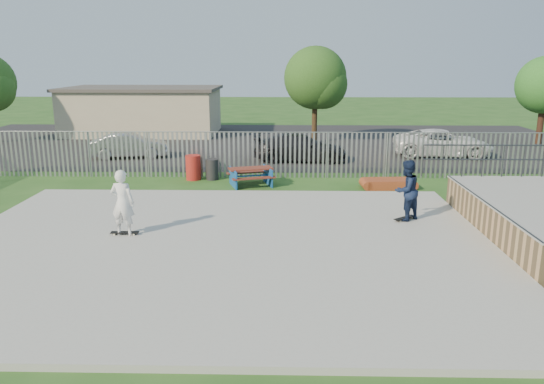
{
  "coord_description": "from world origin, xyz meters",
  "views": [
    {
      "loc": [
        1.74,
        -13.72,
        5.05
      ],
      "look_at": [
        1.39,
        2.0,
        1.1
      ],
      "focal_mm": 35.0,
      "sensor_mm": 36.0,
      "label": 1
    }
  ],
  "objects_px": {
    "trash_bin_grey": "(212,169)",
    "tree_mid": "(315,78)",
    "picnic_table": "(251,176)",
    "car_dark": "(300,148)",
    "skater_white": "(123,203)",
    "skater_navy": "(406,190)",
    "car_white": "(443,143)",
    "funbox": "(388,184)",
    "trash_bin_red": "(193,168)",
    "car_silver": "(130,145)"
  },
  "relations": [
    {
      "from": "car_dark",
      "to": "skater_navy",
      "type": "xyz_separation_m",
      "value": [
        2.97,
        -10.54,
        0.4
      ]
    },
    {
      "from": "funbox",
      "to": "trash_bin_grey",
      "type": "height_order",
      "value": "trash_bin_grey"
    },
    {
      "from": "tree_mid",
      "to": "skater_navy",
      "type": "bearing_deg",
      "value": -83.5
    },
    {
      "from": "skater_navy",
      "to": "trash_bin_grey",
      "type": "bearing_deg",
      "value": -80.21
    },
    {
      "from": "picnic_table",
      "to": "car_dark",
      "type": "bearing_deg",
      "value": 51.05
    },
    {
      "from": "car_white",
      "to": "skater_white",
      "type": "height_order",
      "value": "skater_white"
    },
    {
      "from": "funbox",
      "to": "skater_navy",
      "type": "xyz_separation_m",
      "value": [
        -0.41,
        -4.83,
        0.92
      ]
    },
    {
      "from": "trash_bin_red",
      "to": "car_silver",
      "type": "height_order",
      "value": "car_silver"
    },
    {
      "from": "picnic_table",
      "to": "car_white",
      "type": "distance_m",
      "value": 11.97
    },
    {
      "from": "picnic_table",
      "to": "skater_navy",
      "type": "xyz_separation_m",
      "value": [
        5.15,
        -5.18,
        0.72
      ]
    },
    {
      "from": "trash_bin_grey",
      "to": "tree_mid",
      "type": "distance_m",
      "value": 12.18
    },
    {
      "from": "trash_bin_red",
      "to": "trash_bin_grey",
      "type": "relative_size",
      "value": 1.19
    },
    {
      "from": "car_dark",
      "to": "skater_navy",
      "type": "height_order",
      "value": "skater_navy"
    },
    {
      "from": "tree_mid",
      "to": "skater_white",
      "type": "height_order",
      "value": "tree_mid"
    },
    {
      "from": "trash_bin_grey",
      "to": "skater_white",
      "type": "distance_m",
      "value": 8.04
    },
    {
      "from": "tree_mid",
      "to": "funbox",
      "type": "bearing_deg",
      "value": -79.01
    },
    {
      "from": "funbox",
      "to": "skater_white",
      "type": "distance_m",
      "value": 10.94
    },
    {
      "from": "trash_bin_red",
      "to": "car_dark",
      "type": "xyz_separation_m",
      "value": [
        4.71,
        4.33,
        0.17
      ]
    },
    {
      "from": "trash_bin_grey",
      "to": "car_white",
      "type": "bearing_deg",
      "value": 26.84
    },
    {
      "from": "tree_mid",
      "to": "skater_white",
      "type": "bearing_deg",
      "value": -109.28
    },
    {
      "from": "trash_bin_red",
      "to": "tree_mid",
      "type": "distance_m",
      "value": 12.54
    },
    {
      "from": "picnic_table",
      "to": "skater_white",
      "type": "xyz_separation_m",
      "value": [
        -3.21,
        -6.8,
        0.72
      ]
    },
    {
      "from": "trash_bin_grey",
      "to": "car_white",
      "type": "relative_size",
      "value": 0.17
    },
    {
      "from": "picnic_table",
      "to": "tree_mid",
      "type": "xyz_separation_m",
      "value": [
        3.24,
        11.63,
        3.56
      ]
    },
    {
      "from": "picnic_table",
      "to": "car_white",
      "type": "bearing_deg",
      "value": 18.33
    },
    {
      "from": "trash_bin_grey",
      "to": "car_silver",
      "type": "height_order",
      "value": "car_silver"
    },
    {
      "from": "trash_bin_grey",
      "to": "tree_mid",
      "type": "bearing_deg",
      "value": 64.87
    },
    {
      "from": "car_white",
      "to": "skater_navy",
      "type": "xyz_separation_m",
      "value": [
        -4.63,
        -12.07,
        0.37
      ]
    },
    {
      "from": "car_silver",
      "to": "car_dark",
      "type": "xyz_separation_m",
      "value": [
        8.9,
        -0.71,
        0.03
      ]
    },
    {
      "from": "car_silver",
      "to": "car_white",
      "type": "distance_m",
      "value": 16.52
    },
    {
      "from": "car_dark",
      "to": "skater_white",
      "type": "height_order",
      "value": "skater_white"
    },
    {
      "from": "tree_mid",
      "to": "picnic_table",
      "type": "bearing_deg",
      "value": -105.56
    },
    {
      "from": "car_white",
      "to": "car_dark",
      "type": "bearing_deg",
      "value": 107.18
    },
    {
      "from": "trash_bin_grey",
      "to": "skater_navy",
      "type": "xyz_separation_m",
      "value": [
        6.87,
        -6.24,
        0.66
      ]
    },
    {
      "from": "trash_bin_grey",
      "to": "skater_white",
      "type": "bearing_deg",
      "value": -100.74
    },
    {
      "from": "trash_bin_red",
      "to": "car_white",
      "type": "bearing_deg",
      "value": 25.39
    },
    {
      "from": "trash_bin_red",
      "to": "car_dark",
      "type": "relative_size",
      "value": 0.23
    },
    {
      "from": "trash_bin_grey",
      "to": "car_white",
      "type": "height_order",
      "value": "car_white"
    },
    {
      "from": "skater_white",
      "to": "car_silver",
      "type": "bearing_deg",
      "value": -66.23
    },
    {
      "from": "funbox",
      "to": "trash_bin_grey",
      "type": "distance_m",
      "value": 7.42
    },
    {
      "from": "funbox",
      "to": "car_white",
      "type": "bearing_deg",
      "value": 55.96
    },
    {
      "from": "skater_navy",
      "to": "picnic_table",
      "type": "bearing_deg",
      "value": -83.09
    },
    {
      "from": "funbox",
      "to": "trash_bin_grey",
      "type": "xyz_separation_m",
      "value": [
        -7.28,
        1.41,
        0.26
      ]
    },
    {
      "from": "picnic_table",
      "to": "car_white",
      "type": "xyz_separation_m",
      "value": [
        9.79,
        6.89,
        0.35
      ]
    },
    {
      "from": "skater_navy",
      "to": "tree_mid",
      "type": "bearing_deg",
      "value": -121.46
    },
    {
      "from": "skater_white",
      "to": "picnic_table",
      "type": "bearing_deg",
      "value": -106.71
    },
    {
      "from": "picnic_table",
      "to": "trash_bin_grey",
      "type": "bearing_deg",
      "value": 131.38
    },
    {
      "from": "car_dark",
      "to": "car_white",
      "type": "height_order",
      "value": "car_white"
    },
    {
      "from": "car_silver",
      "to": "skater_white",
      "type": "bearing_deg",
      "value": -176.13
    },
    {
      "from": "picnic_table",
      "to": "trash_bin_red",
      "type": "xyz_separation_m",
      "value": [
        -2.53,
        1.04,
        0.15
      ]
    }
  ]
}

